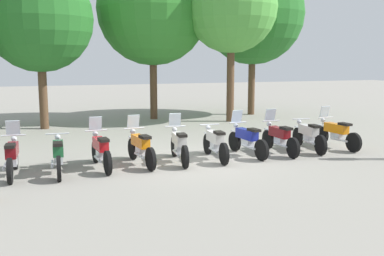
{
  "coord_description": "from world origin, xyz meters",
  "views": [
    {
      "loc": [
        -4.22,
        -12.32,
        3.0
      ],
      "look_at": [
        0.0,
        0.5,
        0.9
      ],
      "focal_mm": 41.82,
      "sensor_mm": 36.0,
      "label": 1
    }
  ],
  "objects_px": {
    "motorcycle_9": "(336,133)",
    "motorcycle_4": "(179,144)",
    "motorcycle_8": "(308,135)",
    "motorcycle_5": "(215,143)",
    "motorcycle_7": "(279,137)",
    "tree_4": "(253,13)",
    "motorcycle_2": "(101,150)",
    "motorcycle_1": "(58,155)",
    "tree_2": "(153,9)",
    "motorcycle_6": "(247,139)",
    "tree_1": "(39,19)",
    "motorcycle_0": "(12,156)",
    "tree_3": "(231,7)",
    "motorcycle_3": "(140,147)"
  },
  "relations": [
    {
      "from": "motorcycle_7",
      "to": "tree_4",
      "type": "relative_size",
      "value": 0.27
    },
    {
      "from": "motorcycle_1",
      "to": "motorcycle_4",
      "type": "distance_m",
      "value": 3.42
    },
    {
      "from": "motorcycle_8",
      "to": "tree_1",
      "type": "height_order",
      "value": "tree_1"
    },
    {
      "from": "motorcycle_1",
      "to": "motorcycle_6",
      "type": "distance_m",
      "value": 5.68
    },
    {
      "from": "motorcycle_5",
      "to": "motorcycle_7",
      "type": "relative_size",
      "value": 1.0
    },
    {
      "from": "motorcycle_2",
      "to": "motorcycle_9",
      "type": "xyz_separation_m",
      "value": [
        7.93,
        0.4,
        0.0
      ]
    },
    {
      "from": "motorcycle_1",
      "to": "motorcycle_8",
      "type": "xyz_separation_m",
      "value": [
        7.93,
        0.57,
        0.0
      ]
    },
    {
      "from": "motorcycle_2",
      "to": "motorcycle_8",
      "type": "relative_size",
      "value": 1.0
    },
    {
      "from": "tree_2",
      "to": "tree_3",
      "type": "bearing_deg",
      "value": -31.28
    },
    {
      "from": "motorcycle_1",
      "to": "motorcycle_9",
      "type": "height_order",
      "value": "motorcycle_9"
    },
    {
      "from": "motorcycle_9",
      "to": "motorcycle_4",
      "type": "bearing_deg",
      "value": 87.24
    },
    {
      "from": "motorcycle_5",
      "to": "motorcycle_9",
      "type": "distance_m",
      "value": 4.54
    },
    {
      "from": "motorcycle_9",
      "to": "tree_3",
      "type": "height_order",
      "value": "tree_3"
    },
    {
      "from": "motorcycle_4",
      "to": "tree_4",
      "type": "xyz_separation_m",
      "value": [
        6.93,
        9.59,
        4.83
      ]
    },
    {
      "from": "tree_1",
      "to": "tree_3",
      "type": "relative_size",
      "value": 0.92
    },
    {
      "from": "motorcycle_3",
      "to": "tree_4",
      "type": "bearing_deg",
      "value": -47.58
    },
    {
      "from": "motorcycle_8",
      "to": "motorcycle_5",
      "type": "bearing_deg",
      "value": 99.05
    },
    {
      "from": "motorcycle_5",
      "to": "motorcycle_6",
      "type": "bearing_deg",
      "value": -78.97
    },
    {
      "from": "tree_1",
      "to": "tree_2",
      "type": "distance_m",
      "value": 5.53
    },
    {
      "from": "motorcycle_7",
      "to": "tree_4",
      "type": "height_order",
      "value": "tree_4"
    },
    {
      "from": "motorcycle_7",
      "to": "motorcycle_8",
      "type": "xyz_separation_m",
      "value": [
        1.14,
        0.1,
        -0.01
      ]
    },
    {
      "from": "motorcycle_7",
      "to": "motorcycle_8",
      "type": "height_order",
      "value": "motorcycle_7"
    },
    {
      "from": "tree_4",
      "to": "motorcycle_8",
      "type": "bearing_deg",
      "value": -104.43
    },
    {
      "from": "tree_4",
      "to": "motorcycle_1",
      "type": "bearing_deg",
      "value": -136.23
    },
    {
      "from": "motorcycle_6",
      "to": "tree_2",
      "type": "xyz_separation_m",
      "value": [
        -0.77,
        9.27,
        4.84
      ]
    },
    {
      "from": "motorcycle_0",
      "to": "motorcycle_5",
      "type": "distance_m",
      "value": 5.67
    },
    {
      "from": "motorcycle_1",
      "to": "motorcycle_5",
      "type": "distance_m",
      "value": 4.54
    },
    {
      "from": "motorcycle_8",
      "to": "tree_2",
      "type": "height_order",
      "value": "tree_2"
    },
    {
      "from": "motorcycle_5",
      "to": "tree_3",
      "type": "relative_size",
      "value": 0.29
    },
    {
      "from": "motorcycle_5",
      "to": "motorcycle_4",
      "type": "bearing_deg",
      "value": 92.64
    },
    {
      "from": "motorcycle_0",
      "to": "tree_1",
      "type": "bearing_deg",
      "value": -4.38
    },
    {
      "from": "motorcycle_7",
      "to": "motorcycle_4",
      "type": "bearing_deg",
      "value": 91.37
    },
    {
      "from": "motorcycle_9",
      "to": "tree_1",
      "type": "height_order",
      "value": "tree_1"
    },
    {
      "from": "motorcycle_3",
      "to": "motorcycle_8",
      "type": "relative_size",
      "value": 1.0
    },
    {
      "from": "motorcycle_4",
      "to": "tree_4",
      "type": "height_order",
      "value": "tree_4"
    },
    {
      "from": "motorcycle_4",
      "to": "motorcycle_6",
      "type": "bearing_deg",
      "value": -80.78
    },
    {
      "from": "motorcycle_1",
      "to": "motorcycle_7",
      "type": "bearing_deg",
      "value": -84.66
    },
    {
      "from": "motorcycle_4",
      "to": "motorcycle_8",
      "type": "bearing_deg",
      "value": -81.8
    },
    {
      "from": "tree_1",
      "to": "motorcycle_2",
      "type": "bearing_deg",
      "value": -79.45
    },
    {
      "from": "motorcycle_9",
      "to": "tree_4",
      "type": "relative_size",
      "value": 0.27
    },
    {
      "from": "motorcycle_0",
      "to": "tree_3",
      "type": "height_order",
      "value": "tree_3"
    },
    {
      "from": "motorcycle_8",
      "to": "tree_1",
      "type": "relative_size",
      "value": 0.32
    },
    {
      "from": "motorcycle_6",
      "to": "tree_3",
      "type": "distance_m",
      "value": 9.1
    },
    {
      "from": "motorcycle_1",
      "to": "motorcycle_8",
      "type": "bearing_deg",
      "value": -84.55
    },
    {
      "from": "motorcycle_6",
      "to": "tree_1",
      "type": "height_order",
      "value": "tree_1"
    },
    {
      "from": "motorcycle_3",
      "to": "motorcycle_5",
      "type": "height_order",
      "value": "motorcycle_3"
    },
    {
      "from": "motorcycle_2",
      "to": "motorcycle_8",
      "type": "bearing_deg",
      "value": -92.69
    },
    {
      "from": "tree_1",
      "to": "tree_2",
      "type": "height_order",
      "value": "tree_2"
    },
    {
      "from": "motorcycle_1",
      "to": "motorcycle_4",
      "type": "relative_size",
      "value": 1.0
    },
    {
      "from": "motorcycle_7",
      "to": "tree_3",
      "type": "relative_size",
      "value": 0.29
    }
  ]
}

